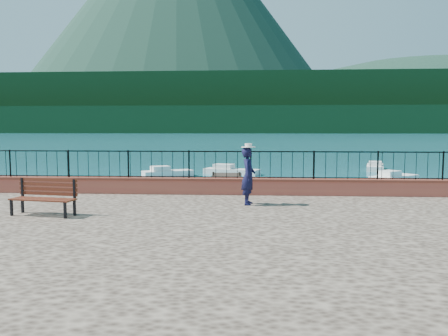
# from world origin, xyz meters

# --- Properties ---
(ground) EXTENTS (2000.00, 2000.00, 0.00)m
(ground) POSITION_xyz_m (0.00, 0.00, 0.00)
(ground) COLOR #19596B
(ground) RESTS_ON ground
(parapet) EXTENTS (28.00, 0.46, 0.58)m
(parapet) POSITION_xyz_m (0.00, 3.70, 1.49)
(parapet) COLOR #A9533D
(parapet) RESTS_ON promenade
(railing) EXTENTS (27.00, 0.05, 0.95)m
(railing) POSITION_xyz_m (0.00, 3.70, 2.25)
(railing) COLOR black
(railing) RESTS_ON parapet
(dock) EXTENTS (2.00, 16.00, 0.30)m
(dock) POSITION_xyz_m (-2.00, 12.00, 0.15)
(dock) COLOR #2D231C
(dock) RESTS_ON ground
(far_forest) EXTENTS (900.00, 60.00, 18.00)m
(far_forest) POSITION_xyz_m (0.00, 300.00, 9.00)
(far_forest) COLOR black
(far_forest) RESTS_ON ground
(foothills) EXTENTS (900.00, 120.00, 44.00)m
(foothills) POSITION_xyz_m (0.00, 360.00, 22.00)
(foothills) COLOR black
(foothills) RESTS_ON ground
(volcano) EXTENTS (560.00, 560.00, 380.00)m
(volcano) POSITION_xyz_m (-120.00, 700.00, 190.00)
(volcano) COLOR #142D23
(volcano) RESTS_ON ground
(companion_hill) EXTENTS (448.00, 384.00, 180.00)m
(companion_hill) POSITION_xyz_m (220.00, 560.00, 0.00)
(companion_hill) COLOR #142D23
(companion_hill) RESTS_ON ground
(park_bench) EXTENTS (1.85, 0.86, 0.99)m
(park_bench) POSITION_xyz_m (-5.88, -0.35, 1.50)
(park_bench) COLOR black
(park_bench) RESTS_ON promenade
(person) EXTENTS (0.49, 0.69, 1.77)m
(person) POSITION_xyz_m (-0.37, 1.69, 2.08)
(person) COLOR black
(person) RESTS_ON promenade
(hat) EXTENTS (0.44, 0.44, 0.12)m
(hat) POSITION_xyz_m (-0.37, 1.69, 3.03)
(hat) COLOR silver
(hat) RESTS_ON person
(boat_0) EXTENTS (3.53, 2.99, 0.80)m
(boat_0) POSITION_xyz_m (-5.69, 11.77, 0.40)
(boat_0) COLOR silver
(boat_0) RESTS_ON ground
(boat_1) EXTENTS (4.06, 3.76, 0.80)m
(boat_1) POSITION_xyz_m (5.43, 10.44, 0.40)
(boat_1) COLOR silver
(boat_1) RESTS_ON ground
(boat_2) EXTENTS (3.70, 3.31, 0.80)m
(boat_2) POSITION_xyz_m (9.16, 17.66, 0.40)
(boat_2) COLOR white
(boat_2) RESTS_ON ground
(boat_3) EXTENTS (3.86, 2.91, 0.80)m
(boat_3) POSITION_xyz_m (-6.47, 20.03, 0.40)
(boat_3) COLOR silver
(boat_3) RESTS_ON ground
(boat_4) EXTENTS (4.46, 2.67, 0.80)m
(boat_4) POSITION_xyz_m (-1.81, 21.64, 0.40)
(boat_4) COLOR silver
(boat_4) RESTS_ON ground
(boat_5) EXTENTS (2.33, 4.24, 0.80)m
(boat_5) POSITION_xyz_m (10.20, 25.96, 0.40)
(boat_5) COLOR silver
(boat_5) RESTS_ON ground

